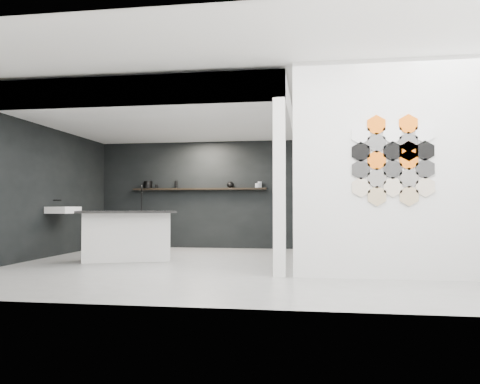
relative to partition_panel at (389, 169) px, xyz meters
The scene contains 17 objects.
floor 2.82m from the partition_panel, 155.80° to the left, with size 7.00×6.00×0.01m, color slate.
partition_panel is the anchor object (origin of this frame).
bay_clad_back 5.31m from the partition_panel, 131.60° to the left, with size 4.40×0.04×2.35m, color black.
bay_clad_left 6.04m from the partition_panel, 160.65° to the left, with size 0.04×4.00×2.35m, color black.
bulkhead 4.21m from the partition_panel, 150.43° to the left, with size 4.40×4.00×0.40m, color silver.
corner_column 1.42m from the partition_panel, behind, with size 0.16×0.16×2.35m, color silver.
fascia_beam 3.71m from the partition_panel, behind, with size 4.40×0.16×0.40m, color silver.
wall_basin 5.78m from the partition_panel, 161.77° to the left, with size 0.40×0.60×0.12m, color silver.
display_shelf 5.17m from the partition_panel, 131.55° to the left, with size 3.00×0.15×0.04m, color black.
kitchen_island 4.38m from the partition_panel, 161.56° to the left, with size 1.74×1.22×1.29m.
stockpot 6.00m from the partition_panel, 139.93° to the left, with size 0.20×0.20×0.16m, color black.
kettle 4.73m from the partition_panel, 125.13° to the left, with size 0.16×0.16×0.13m, color black.
glass_bowl 4.41m from the partition_panel, 118.67° to the left, with size 0.13×0.13×0.09m, color gray.
glass_vase 4.39m from the partition_panel, 118.23° to the left, with size 0.09×0.09×0.13m, color gray.
bottle_dark 5.52m from the partition_panel, 135.57° to the left, with size 0.06×0.06×0.16m, color black.
utensil_cup 5.85m from the partition_panel, 138.64° to the left, with size 0.07×0.07×0.09m, color black.
hex_tile_cluster 0.14m from the partition_panel, 68.73° to the right, with size 1.04×0.02×1.16m.
Camera 1 is at (1.21, -7.17, 0.92)m, focal length 35.00 mm.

